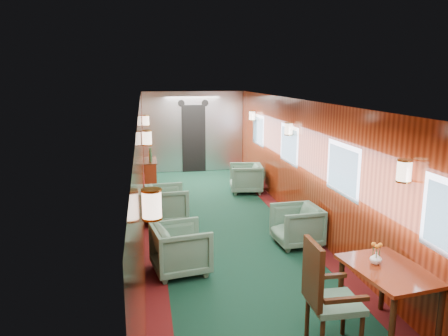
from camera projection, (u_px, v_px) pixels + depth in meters
name	position (u px, v px, depth m)	size (l,w,h in m)	color
room	(233.00, 150.00, 7.25)	(12.00, 12.10, 2.40)	#0D3020
bulkhead	(193.00, 132.00, 13.03)	(2.98, 0.17, 2.39)	silver
windows_right	(312.00, 155.00, 7.79)	(0.02, 8.60, 0.80)	silver
wall_sconces	(227.00, 136.00, 7.76)	(2.97, 7.97, 0.25)	#FEE4C6
dining_table	(389.00, 279.00, 4.76)	(0.87, 1.14, 0.79)	maroon
side_chair	(325.00, 292.00, 4.51)	(0.55, 0.57, 1.20)	#1E4839
credenza	(150.00, 177.00, 10.53)	(0.30, 0.96, 1.14)	maroon
flower_vase	(376.00, 258.00, 4.83)	(0.13, 0.13, 0.14)	white
armchair_left_near	(181.00, 249.00, 6.38)	(0.77, 0.79, 0.72)	#1E4839
armchair_left_far	(167.00, 204.00, 8.60)	(0.77, 0.79, 0.72)	#1E4839
armchair_right_near	(297.00, 226.00, 7.42)	(0.73, 0.76, 0.69)	#1E4839
armchair_right_far	(246.00, 178.00, 10.79)	(0.76, 0.78, 0.71)	#1E4839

